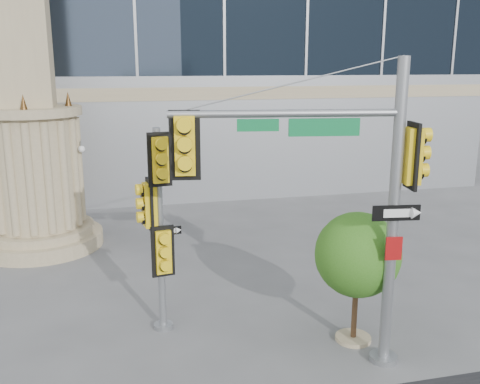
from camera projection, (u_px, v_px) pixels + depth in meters
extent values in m
plane|color=#545456|center=(268.00, 349.00, 12.59)|extent=(120.00, 120.00, 0.00)
cylinder|color=#9C8A69|center=(42.00, 240.00, 19.65)|extent=(4.40, 4.40, 0.50)
cylinder|color=#9C8A69|center=(41.00, 229.00, 19.56)|extent=(3.80, 3.80, 0.30)
cylinder|color=#9C8A69|center=(35.00, 172.00, 19.05)|extent=(3.00, 3.00, 4.00)
cylinder|color=#9C8A69|center=(30.00, 111.00, 18.55)|extent=(3.50, 3.50, 0.30)
cone|color=#472D14|center=(68.00, 99.00, 18.76)|extent=(0.24, 0.24, 0.50)
cylinder|color=slate|center=(383.00, 358.00, 12.09)|extent=(0.63, 0.63, 0.13)
cylinder|color=slate|center=(393.00, 219.00, 11.32)|extent=(0.25, 0.25, 6.70)
cylinder|color=slate|center=(286.00, 113.00, 10.60)|extent=(4.66, 0.86, 0.16)
cube|color=#0C6C36|center=(324.00, 127.00, 10.71)|extent=(1.44, 0.26, 0.36)
cube|color=yellow|center=(185.00, 146.00, 10.57)|extent=(0.65, 0.40, 1.40)
cube|color=yellow|center=(412.00, 156.00, 11.04)|extent=(0.40, 0.65, 1.40)
cube|color=black|center=(396.00, 213.00, 11.13)|extent=(1.02, 0.19, 0.34)
cube|color=maroon|center=(394.00, 248.00, 11.31)|extent=(0.36, 0.09, 0.51)
cylinder|color=slate|center=(163.00, 326.00, 13.58)|extent=(0.49, 0.49, 0.12)
cylinder|color=slate|center=(160.00, 232.00, 12.99)|extent=(0.18, 0.18, 5.10)
cube|color=yellow|center=(160.00, 160.00, 12.36)|extent=(0.60, 0.36, 1.28)
cube|color=yellow|center=(150.00, 205.00, 12.75)|extent=(0.36, 0.60, 1.28)
cube|color=yellow|center=(163.00, 251.00, 12.89)|extent=(0.60, 0.36, 1.28)
cube|color=black|center=(169.00, 231.00, 12.94)|extent=(0.63, 0.12, 0.20)
cylinder|color=#9C8A69|center=(353.00, 338.00, 13.00)|extent=(0.86, 0.86, 0.10)
cylinder|color=#382314|center=(355.00, 307.00, 12.81)|extent=(0.13, 0.13, 1.73)
sphere|color=#2C6617|center=(358.00, 254.00, 12.49)|extent=(2.01, 2.01, 2.01)
sphere|color=#2C6617|center=(369.00, 261.00, 12.88)|extent=(1.25, 1.25, 1.25)
sphere|color=#2C6617|center=(348.00, 269.00, 12.24)|extent=(1.05, 1.05, 1.05)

